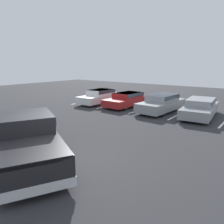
# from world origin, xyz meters

# --- Properties ---
(ground_plane) EXTENTS (60.00, 60.00, 0.00)m
(ground_plane) POSITION_xyz_m (0.00, 0.00, 0.00)
(ground_plane) COLOR #2D2D30
(stall_stripe_a) EXTENTS (0.12, 4.18, 0.01)m
(stall_stripe_a) POSITION_xyz_m (-8.36, 10.21, 0.00)
(stall_stripe_a) COLOR white
(stall_stripe_a) RESTS_ON ground_plane
(stall_stripe_b) EXTENTS (0.12, 4.18, 0.01)m
(stall_stripe_b) POSITION_xyz_m (-5.37, 10.21, 0.00)
(stall_stripe_b) COLOR white
(stall_stripe_b) RESTS_ON ground_plane
(stall_stripe_c) EXTENTS (0.12, 4.18, 0.01)m
(stall_stripe_c) POSITION_xyz_m (-2.38, 10.21, 0.00)
(stall_stripe_c) COLOR white
(stall_stripe_c) RESTS_ON ground_plane
(stall_stripe_d) EXTENTS (0.12, 4.18, 0.01)m
(stall_stripe_d) POSITION_xyz_m (0.60, 10.21, 0.00)
(stall_stripe_d) COLOR white
(stall_stripe_d) RESTS_ON ground_plane
(pickup_truck) EXTENTS (5.73, 4.24, 1.74)m
(pickup_truck) POSITION_xyz_m (-1.02, -0.65, 0.87)
(pickup_truck) COLOR black
(pickup_truck) RESTS_ON ground_plane
(parked_sedan_a) EXTENTS (1.78, 4.62, 1.24)m
(parked_sedan_a) POSITION_xyz_m (-6.74, 10.22, 0.66)
(parked_sedan_a) COLOR silver
(parked_sedan_a) RESTS_ON ground_plane
(parked_sedan_b) EXTENTS (2.07, 4.67, 1.16)m
(parked_sedan_b) POSITION_xyz_m (-3.94, 10.44, 0.62)
(parked_sedan_b) COLOR maroon
(parked_sedan_b) RESTS_ON ground_plane
(parked_sedan_c) EXTENTS (2.10, 4.68, 1.31)m
(parked_sedan_c) POSITION_xyz_m (-0.77, 10.17, 0.69)
(parked_sedan_c) COLOR gray
(parked_sedan_c) RESTS_ON ground_plane
(parked_sedan_d) EXTENTS (2.27, 4.86, 1.22)m
(parked_sedan_d) POSITION_xyz_m (1.94, 10.31, 0.65)
(parked_sedan_d) COLOR gray
(parked_sedan_d) RESTS_ON ground_plane
(wheel_stop_curb) EXTENTS (1.73, 0.20, 0.14)m
(wheel_stop_curb) POSITION_xyz_m (-3.28, 12.62, 0.07)
(wheel_stop_curb) COLOR #B7B2A8
(wheel_stop_curb) RESTS_ON ground_plane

